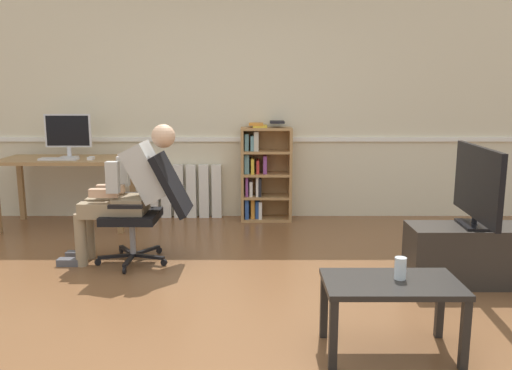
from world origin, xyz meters
The scene contains 14 objects.
ground_plane centered at (0.00, 0.00, 0.00)m, with size 18.00×18.00×0.00m, color brown.
back_wall centered at (0.00, 2.65, 1.35)m, with size 12.00×0.13×2.70m.
computer_desk centered at (-1.91, 2.15, 0.66)m, with size 1.37×0.67×0.76m.
imac_monitor centered at (-1.89, 2.23, 1.03)m, with size 0.50×0.14×0.47m.
keyboard centered at (-1.92, 2.01, 0.77)m, with size 0.40×0.12×0.02m, color silver.
computer_mouse centered at (-1.59, 2.03, 0.77)m, with size 0.06×0.10×0.03m, color white.
bookshelf centered at (0.24, 2.44, 0.54)m, with size 0.58×0.29×1.14m.
radiator centered at (-0.67, 2.54, 0.31)m, with size 0.86×0.08×0.63m.
office_chair centered at (-0.75, 0.92, 0.52)m, with size 0.83×0.61×0.96m.
person_seated centered at (-0.93, 0.92, 0.65)m, with size 1.03×0.40×1.21m.
tv_stand centered at (1.84, 0.42, 0.23)m, with size 0.98×0.38×0.46m.
tv_screen centered at (1.84, 0.42, 0.78)m, with size 0.22×0.93×0.61m.
coffee_table centered at (0.93, -0.67, 0.37)m, with size 0.76×0.44×0.43m.
drinking_glass centered at (0.98, -0.63, 0.49)m, with size 0.07×0.07×0.13m, color silver.
Camera 1 is at (0.17, -3.43, 1.49)m, focal length 36.36 mm.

